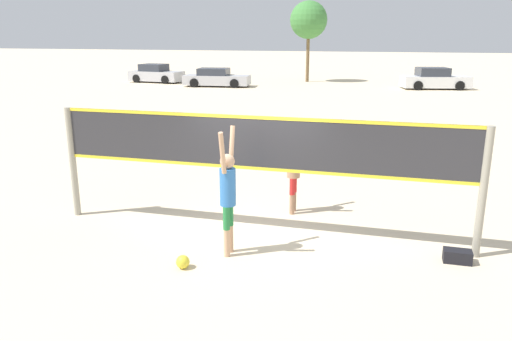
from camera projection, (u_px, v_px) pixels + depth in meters
name	position (u px, v px, depth m)	size (l,w,h in m)	color
ground_plane	(256.00, 233.00, 9.80)	(200.00, 200.00, 0.00)	beige
volleyball_net	(256.00, 154.00, 9.37)	(8.14, 0.14, 2.32)	gray
player_spiker	(228.00, 190.00, 8.56)	(0.28, 0.72, 2.27)	tan
player_blocker	(294.00, 167.00, 10.67)	(0.28, 0.68, 1.97)	tan
volleyball	(183.00, 262.00, 8.31)	(0.23, 0.23, 0.23)	yellow
gear_bag	(457.00, 256.00, 8.53)	(0.46, 0.26, 0.22)	black
parked_car_near	(434.00, 79.00, 34.88)	(4.86, 2.86, 1.48)	silver
parked_car_mid	(156.00, 74.00, 39.58)	(4.40, 2.22, 1.44)	#B7B7BC
parked_car_far	(216.00, 78.00, 36.54)	(4.94, 2.29, 1.32)	#B7B7BC
tree_left_cluster	(309.00, 20.00, 38.98)	(2.92, 2.92, 6.25)	brown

